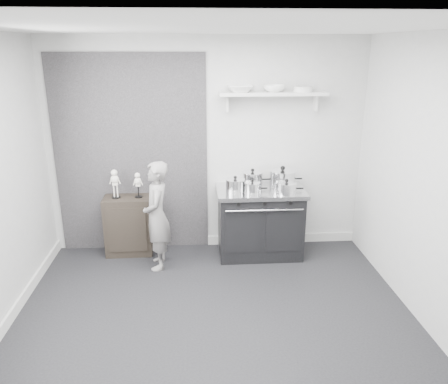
# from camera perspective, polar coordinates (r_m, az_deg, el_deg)

# --- Properties ---
(ground) EXTENTS (4.00, 4.00, 0.00)m
(ground) POSITION_cam_1_polar(r_m,az_deg,el_deg) (4.44, -1.25, -16.70)
(ground) COLOR black
(ground) RESTS_ON ground
(room_shell) EXTENTS (4.02, 3.62, 2.71)m
(room_shell) POSITION_cam_1_polar(r_m,az_deg,el_deg) (3.89, -2.84, 4.77)
(room_shell) COLOR #B5B6B3
(room_shell) RESTS_ON ground
(wall_shelf) EXTENTS (1.30, 0.26, 0.24)m
(wall_shelf) POSITION_cam_1_polar(r_m,az_deg,el_deg) (5.42, 6.39, 12.54)
(wall_shelf) COLOR silver
(wall_shelf) RESTS_ON room_shell
(stove) EXTENTS (1.09, 0.68, 0.88)m
(stove) POSITION_cam_1_polar(r_m,az_deg,el_deg) (5.58, 4.70, -3.86)
(stove) COLOR black
(stove) RESTS_ON ground
(side_cabinet) EXTENTS (0.58, 0.34, 0.76)m
(side_cabinet) POSITION_cam_1_polar(r_m,az_deg,el_deg) (5.74, -12.32, -4.29)
(side_cabinet) COLOR black
(side_cabinet) RESTS_ON ground
(child) EXTENTS (0.33, 0.49, 1.32)m
(child) POSITION_cam_1_polar(r_m,az_deg,el_deg) (5.22, -8.75, -3.10)
(child) COLOR gray
(child) RESTS_ON ground
(pot_front_left) EXTENTS (0.32, 0.24, 0.20)m
(pot_front_left) POSITION_cam_1_polar(r_m,az_deg,el_deg) (5.30, 1.48, 0.90)
(pot_front_left) COLOR silver
(pot_front_left) RESTS_ON stove
(pot_back_left) EXTENTS (0.35, 0.26, 0.23)m
(pot_back_left) POSITION_cam_1_polar(r_m,az_deg,el_deg) (5.53, 3.74, 1.72)
(pot_back_left) COLOR silver
(pot_back_left) RESTS_ON stove
(pot_back_right) EXTENTS (0.42, 0.34, 0.27)m
(pot_back_right) POSITION_cam_1_polar(r_m,az_deg,el_deg) (5.54, 7.62, 1.79)
(pot_back_right) COLOR silver
(pot_back_right) RESTS_ON stove
(pot_front_right) EXTENTS (0.33, 0.25, 0.19)m
(pot_front_right) POSITION_cam_1_polar(r_m,az_deg,el_deg) (5.28, 8.15, 0.52)
(pot_front_right) COLOR silver
(pot_front_right) RESTS_ON stove
(pot_front_center) EXTENTS (0.28, 0.19, 0.17)m
(pot_front_center) POSITION_cam_1_polar(r_m,az_deg,el_deg) (5.25, 3.72, 0.55)
(pot_front_center) COLOR silver
(pot_front_center) RESTS_ON stove
(skeleton_full) EXTENTS (0.12, 0.08, 0.42)m
(skeleton_full) POSITION_cam_1_polar(r_m,az_deg,el_deg) (5.56, -14.06, 1.32)
(skeleton_full) COLOR silver
(skeleton_full) RESTS_ON side_cabinet
(skeleton_torso) EXTENTS (0.10, 0.07, 0.37)m
(skeleton_torso) POSITION_cam_1_polar(r_m,az_deg,el_deg) (5.53, -11.18, 1.12)
(skeleton_torso) COLOR silver
(skeleton_torso) RESTS_ON side_cabinet
(bowl_large) EXTENTS (0.32, 0.32, 0.08)m
(bowl_large) POSITION_cam_1_polar(r_m,az_deg,el_deg) (5.35, 2.13, 13.33)
(bowl_large) COLOR white
(bowl_large) RESTS_ON wall_shelf
(bowl_small) EXTENTS (0.26, 0.26, 0.08)m
(bowl_small) POSITION_cam_1_polar(r_m,az_deg,el_deg) (5.41, 6.58, 13.29)
(bowl_small) COLOR white
(bowl_small) RESTS_ON wall_shelf
(plate_stack) EXTENTS (0.24, 0.24, 0.06)m
(plate_stack) POSITION_cam_1_polar(r_m,az_deg,el_deg) (5.48, 10.26, 13.08)
(plate_stack) COLOR silver
(plate_stack) RESTS_ON wall_shelf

